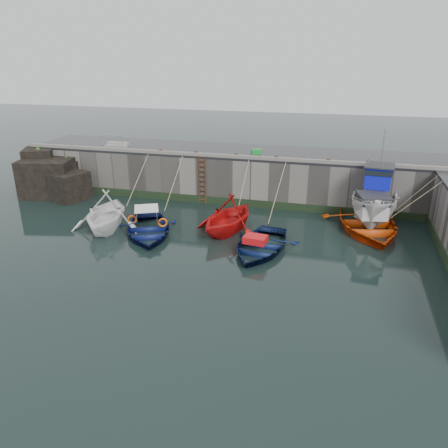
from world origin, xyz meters
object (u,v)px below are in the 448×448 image
(ladder, at_px, (202,180))
(boat_near_blue, at_px, (148,234))
(bollard_d, at_px, (276,158))
(boat_far_white, at_px, (375,203))
(bollard_a, at_px, (161,151))
(bollard_e, at_px, (329,161))
(boat_far_orange, at_px, (367,223))
(bollard_b, at_px, (196,153))
(boat_near_navy, at_px, (260,250))
(boat_near_white, at_px, (107,228))
(boat_near_blacktrim, at_px, (228,231))
(bollard_c, at_px, (236,156))
(fish_crate, at_px, (256,152))

(ladder, bearing_deg, boat_near_blue, -102.58)
(bollard_d, bearing_deg, boat_far_white, -8.64)
(bollard_a, distance_m, bollard_e, 11.00)
(boat_far_orange, distance_m, bollard_b, 11.63)
(boat_near_navy, bearing_deg, boat_far_orange, 45.80)
(boat_near_white, distance_m, boat_near_blue, 2.63)
(boat_near_blacktrim, distance_m, bollard_a, 8.25)
(bollard_a, bearing_deg, bollard_c, 0.00)
(bollard_d, bearing_deg, boat_near_blue, -134.28)
(boat_far_white, height_order, bollard_b, boat_far_white)
(boat_near_blue, relative_size, boat_far_orange, 0.70)
(fish_crate, xyz_separation_m, bollard_e, (4.74, -1.36, -0.02))
(boat_near_blacktrim, bearing_deg, fish_crate, 102.99)
(boat_near_white, relative_size, boat_far_white, 0.68)
(bollard_d, bearing_deg, ladder, -176.00)
(boat_near_navy, xyz_separation_m, bollard_d, (-0.30, 6.78, 3.30))
(fish_crate, relative_size, bollard_d, 2.23)
(boat_near_white, bearing_deg, bollard_a, 68.27)
(ladder, bearing_deg, bollard_e, 2.40)
(bollard_e, bearing_deg, ladder, -177.60)
(bollard_c, xyz_separation_m, bollard_d, (2.60, 0.00, 0.00))
(boat_near_white, bearing_deg, boat_far_white, 6.32)
(ladder, distance_m, boat_near_white, 7.17)
(boat_near_blue, distance_m, boat_far_white, 13.41)
(bollard_a, bearing_deg, bollard_d, 0.00)
(boat_near_white, relative_size, bollard_b, 17.20)
(boat_near_blue, relative_size, boat_far_white, 0.72)
(ladder, bearing_deg, fish_crate, 27.44)
(ladder, height_order, bollard_e, bollard_e)
(boat_near_navy, relative_size, fish_crate, 8.04)
(bollard_a, relative_size, bollard_c, 1.00)
(boat_near_white, distance_m, bollard_a, 7.00)
(boat_far_white, bearing_deg, boat_far_orange, -99.01)
(ladder, xyz_separation_m, boat_near_navy, (5.10, -6.44, -1.59))
(ladder, xyz_separation_m, fish_crate, (3.26, 1.69, 1.73))
(boat_near_blue, bearing_deg, bollard_a, 80.14)
(boat_far_white, distance_m, bollard_c, 9.03)
(bollard_b, bearing_deg, fish_crate, 19.84)
(boat_near_blue, bearing_deg, boat_far_orange, -6.93)
(boat_far_orange, height_order, bollard_e, boat_far_orange)
(boat_near_blacktrim, height_order, bollard_a, bollard_a)
(boat_far_white, xyz_separation_m, bollard_e, (-2.91, 0.93, 2.19))
(bollard_c, xyz_separation_m, bollard_e, (5.80, 0.00, 0.00))
(boat_near_blue, distance_m, boat_far_orange, 12.42)
(boat_far_orange, xyz_separation_m, bollard_e, (-2.49, 2.48, 2.87))
(boat_near_white, relative_size, boat_far_orange, 0.65)
(ladder, bearing_deg, bollard_d, 4.00)
(bollard_b, xyz_separation_m, bollard_e, (8.50, 0.00, 0.00))
(boat_near_white, bearing_deg, bollard_b, 47.64)
(boat_near_white, bearing_deg, ladder, 42.71)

